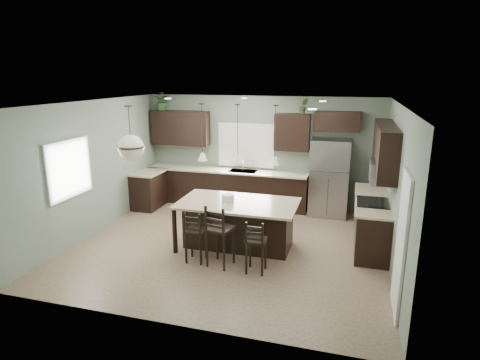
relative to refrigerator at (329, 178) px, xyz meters
name	(u,v)px	position (x,y,z in m)	size (l,w,h in m)	color
ground	(230,245)	(-1.76, -2.39, -0.93)	(6.00, 6.00, 0.00)	#9E8466
pantry_door	(401,245)	(1.22, -3.94, 0.09)	(0.04, 0.82, 2.04)	white
window_back	(246,145)	(-2.16, 0.34, 0.62)	(1.35, 0.02, 1.00)	white
window_left	(69,169)	(-4.74, -3.19, 0.62)	(0.02, 1.10, 1.00)	white
left_return_cabs	(148,190)	(-4.46, -0.69, -0.48)	(0.60, 0.90, 0.90)	black
left_return_countertop	(148,172)	(-4.44, -0.69, -0.01)	(0.66, 0.96, 0.04)	beige
back_lower_cabs	(226,188)	(-2.61, 0.06, -0.48)	(4.20, 0.60, 0.90)	black
back_countertop	(226,171)	(-2.61, 0.04, -0.01)	(4.20, 0.66, 0.04)	beige
sink_inset	(243,171)	(-2.16, 0.04, 0.01)	(0.70, 0.45, 0.01)	gray
faucet	(243,166)	(-2.16, 0.01, 0.16)	(0.02, 0.02, 0.28)	silver
back_upper_left	(180,128)	(-3.91, 0.19, 1.02)	(1.55, 0.34, 0.90)	black
back_upper_right	(292,132)	(-0.96, 0.19, 1.02)	(0.85, 0.34, 0.90)	black
fridge_header	(337,121)	(0.09, 0.19, 1.32)	(1.05, 0.34, 0.45)	black
right_lower_cabs	(371,222)	(0.94, -1.52, -0.48)	(0.60, 2.35, 0.90)	black
right_countertop	(372,199)	(0.92, -1.52, -0.01)	(0.66, 2.35, 0.04)	beige
cooktop	(373,202)	(0.92, -1.79, 0.02)	(0.58, 0.75, 0.02)	black
wall_oven_front	(355,225)	(0.64, -1.79, -0.48)	(0.01, 0.72, 0.60)	gray
right_upper_cabs	(385,148)	(1.07, -1.52, 1.02)	(0.34, 2.35, 0.90)	black
microwave	(381,172)	(1.02, -1.79, 0.62)	(0.40, 0.75, 0.40)	gray
refrigerator	(329,178)	(0.00, 0.00, 0.00)	(0.90, 0.74, 1.85)	gray
kitchen_island	(238,225)	(-1.58, -2.44, -0.46)	(2.29, 1.30, 0.92)	black
serving_dish	(228,198)	(-1.78, -2.44, 0.07)	(0.24, 0.24, 0.14)	silver
bar_stool_left	(196,236)	(-2.13, -3.25, -0.44)	(0.36, 0.36, 0.97)	black
bar_stool_center	(220,235)	(-1.65, -3.29, -0.35)	(0.42, 0.42, 1.15)	black
bar_stool_right	(256,246)	(-0.98, -3.35, -0.45)	(0.35, 0.35, 0.96)	black
pendant_left	(202,132)	(-2.28, -2.44, 1.32)	(0.17, 0.17, 1.10)	white
pendant_center	(238,134)	(-1.58, -2.44, 1.32)	(0.17, 0.17, 1.10)	silver
pendant_right	(275,135)	(-0.88, -2.44, 1.32)	(0.17, 0.17, 1.10)	white
chandelier	(130,133)	(-3.29, -3.30, 1.38)	(0.50, 0.50, 0.98)	beige
plant_back_left	(163,101)	(-4.36, 0.16, 1.71)	(0.43, 0.37, 0.47)	#284E22
plant_back_right	(304,106)	(-0.70, 0.16, 1.66)	(0.20, 0.16, 0.37)	#375A27
room_shell	(229,162)	(-1.76, -2.39, 0.77)	(6.00, 6.00, 6.00)	slate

